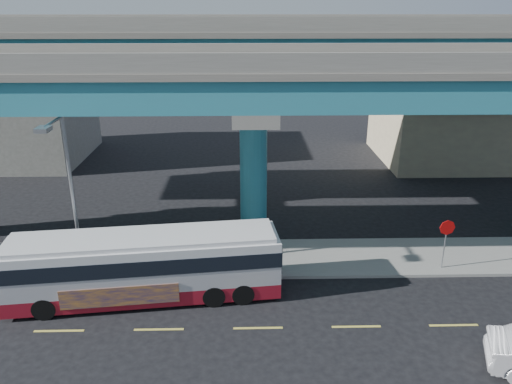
{
  "coord_description": "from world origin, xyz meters",
  "views": [
    {
      "loc": [
        -0.48,
        -17.22,
        12.29
      ],
      "look_at": [
        0.02,
        4.0,
        4.27
      ],
      "focal_mm": 35.0,
      "sensor_mm": 36.0,
      "label": 1
    }
  ],
  "objects_px": {
    "street_lamp": "(65,177)",
    "transit_bus": "(145,264)",
    "parked_car": "(35,248)",
    "stop_sign": "(446,234)"
  },
  "relations": [
    {
      "from": "street_lamp",
      "to": "transit_bus",
      "type": "bearing_deg",
      "value": -21.08
    },
    {
      "from": "parked_car",
      "to": "street_lamp",
      "type": "xyz_separation_m",
      "value": [
        2.88,
        -2.2,
        4.5
      ]
    },
    {
      "from": "stop_sign",
      "to": "street_lamp",
      "type": "bearing_deg",
      "value": -158.91
    },
    {
      "from": "transit_bus",
      "to": "parked_car",
      "type": "distance_m",
      "value": 7.24
    },
    {
      "from": "parked_car",
      "to": "stop_sign",
      "type": "bearing_deg",
      "value": -95.84
    },
    {
      "from": "parked_car",
      "to": "street_lamp",
      "type": "relative_size",
      "value": 0.45
    },
    {
      "from": "street_lamp",
      "to": "stop_sign",
      "type": "xyz_separation_m",
      "value": [
        17.43,
        0.74,
        -3.27
      ]
    },
    {
      "from": "street_lamp",
      "to": "stop_sign",
      "type": "relative_size",
      "value": 3.09
    },
    {
      "from": "transit_bus",
      "to": "street_lamp",
      "type": "height_order",
      "value": "street_lamp"
    },
    {
      "from": "parked_car",
      "to": "stop_sign",
      "type": "distance_m",
      "value": 20.4
    }
  ]
}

